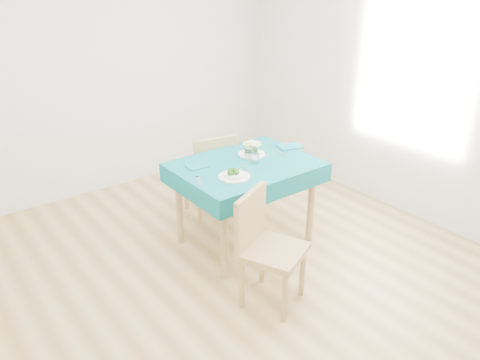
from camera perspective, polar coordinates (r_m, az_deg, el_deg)
room_shell at (r=3.21m, az=0.00°, el=8.12°), size 4.02×4.52×2.73m
table at (r=4.08m, az=0.67°, el=-2.89°), size 1.15×0.87×0.76m
chair_near at (r=3.30m, az=4.15°, el=-7.41°), size 0.56×0.58×1.03m
chair_far at (r=4.52m, az=-3.86°, el=2.23°), size 0.51×0.55×1.09m
bowl_near at (r=3.64m, az=-0.71°, el=0.87°), size 0.25×0.25×0.08m
bowl_far at (r=4.09m, az=1.43°, el=3.56°), size 0.24×0.24×0.07m
fork_near at (r=3.60m, az=-5.05°, el=-0.08°), size 0.09×0.17×0.00m
knife_near at (r=3.79m, az=0.81°, el=1.29°), size 0.10×0.19×0.00m
fork_far at (r=4.02m, az=0.72°, el=2.67°), size 0.05×0.16×0.00m
knife_far at (r=4.16m, az=4.96°, el=3.33°), size 0.05×0.22×0.00m
napkin_near at (r=3.86m, az=-5.17°, el=1.70°), size 0.19×0.14×0.01m
napkin_far at (r=4.30m, az=6.14°, el=4.08°), size 0.25×0.21×0.01m
tumbler_center at (r=4.00m, az=1.08°, el=3.29°), size 0.08×0.08×0.10m
tumbler_side at (r=3.90m, az=1.84°, el=2.65°), size 0.07×0.07×0.09m
side_plate at (r=4.35m, az=1.50°, el=4.43°), size 0.18×0.18×0.01m
bread_slice at (r=4.35m, az=1.50°, el=4.57°), size 0.10×0.10×0.01m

